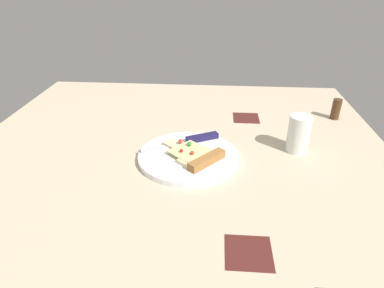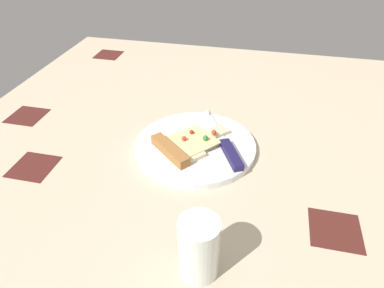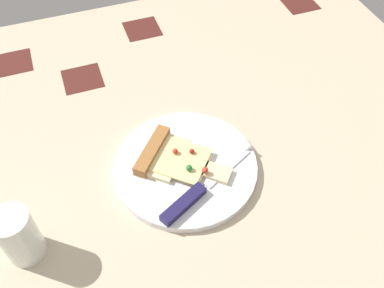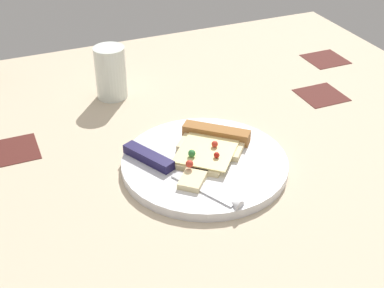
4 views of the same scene
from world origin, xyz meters
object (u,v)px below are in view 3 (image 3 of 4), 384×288
(knife, at_px, (201,189))
(drinking_glass, at_px, (19,236))
(pizza_slice, at_px, (173,158))
(plate, at_px, (185,167))

(knife, relative_size, drinking_glass, 2.04)
(pizza_slice, xyz_separation_m, drinking_glass, (-0.29, -0.09, 0.03))
(plate, height_order, knife, knife)
(plate, bearing_deg, knife, -84.22)
(pizza_slice, distance_m, knife, 0.09)
(plate, relative_size, drinking_glass, 2.57)
(knife, bearing_deg, plate, 159.00)
(plate, xyz_separation_m, knife, (0.01, -0.07, 0.01))
(drinking_glass, bearing_deg, pizza_slice, 17.00)
(pizza_slice, distance_m, drinking_glass, 0.31)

